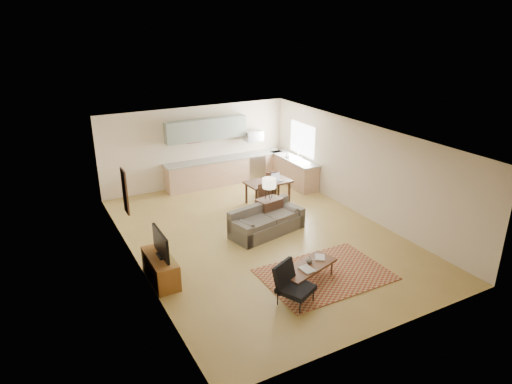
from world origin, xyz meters
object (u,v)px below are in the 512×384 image
armchair (296,285)px  dining_table (268,192)px  coffee_table (308,274)px  sofa (267,220)px  console_table (269,212)px  tv_credenza (161,268)px

armchair → dining_table: armchair is taller
coffee_table → dining_table: 4.65m
armchair → sofa: bearing=45.2°
console_table → dining_table: 1.63m
armchair → console_table: (1.38, 3.49, -0.03)m
coffee_table → armchair: bearing=-159.5°
sofa → console_table: (0.30, 0.42, 0.01)m
dining_table → console_table: bearing=-121.7°
armchair → tv_credenza: bearing=109.7°
armchair → tv_credenza: 3.01m
coffee_table → console_table: size_ratio=1.82×
armchair → console_table: size_ratio=1.08×
armchair → tv_credenza: size_ratio=0.65×
coffee_table → console_table: 3.06m
sofa → dining_table: bearing=47.7°
tv_credenza → console_table: (3.51, 1.36, 0.09)m
console_table → dining_table: (0.78, 1.43, -0.04)m
sofa → console_table: console_table is taller
sofa → coffee_table: size_ratio=1.52×
coffee_table → dining_table: size_ratio=1.02×
console_table → dining_table: bearing=50.4°
coffee_table → tv_credenza: bearing=131.9°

